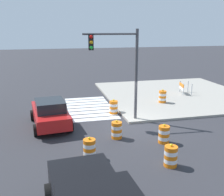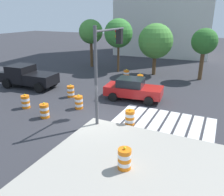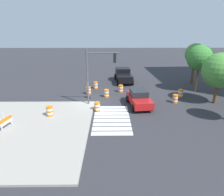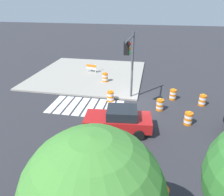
{
  "view_description": "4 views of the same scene",
  "coord_description": "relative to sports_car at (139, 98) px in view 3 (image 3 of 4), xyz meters",
  "views": [
    {
      "loc": [
        -14.77,
        4.57,
        5.76
      ],
      "look_at": [
        0.53,
        0.93,
        1.58
      ],
      "focal_mm": 43.22,
      "sensor_mm": 36.0,
      "label": 1
    },
    {
      "loc": [
        6.65,
        -11.32,
        6.21
      ],
      "look_at": [
        0.47,
        1.69,
        0.98
      ],
      "focal_mm": 37.39,
      "sensor_mm": 36.0,
      "label": 2
    },
    {
      "loc": [
        20.09,
        1.67,
        7.69
      ],
      "look_at": [
        1.46,
        1.84,
        1.06
      ],
      "focal_mm": 32.05,
      "sensor_mm": 36.0,
      "label": 3
    },
    {
      "loc": [
        -0.95,
        16.27,
        7.88
      ],
      "look_at": [
        1.88,
        1.59,
        0.87
      ],
      "focal_mm": 33.84,
      "sensor_mm": 36.0,
      "label": 4
    }
  ],
  "objects": [
    {
      "name": "ground_plane",
      "position": [
        -0.84,
        -4.63,
        -0.81
      ],
      "size": [
        120.0,
        120.0,
        0.0
      ],
      "primitive_type": "plane",
      "color": "#2D2D33"
    },
    {
      "name": "sidewalk_corner",
      "position": [
        5.16,
        -10.63,
        -0.74
      ],
      "size": [
        12.0,
        12.0,
        0.15
      ],
      "primitive_type": "cube",
      "color": "#9E998E",
      "rests_on": "ground"
    },
    {
      "name": "crosswalk_stripes",
      "position": [
        3.16,
        -2.83,
        -0.8
      ],
      "size": [
        5.85,
        3.2,
        0.02
      ],
      "color": "silver",
      "rests_on": "ground"
    },
    {
      "name": "sports_car",
      "position": [
        0.0,
        0.0,
        0.0
      ],
      "size": [
        4.47,
        2.49,
        1.63
      ],
      "color": "red",
      "rests_on": "ground"
    },
    {
      "name": "pickup_truck",
      "position": [
        -9.69,
        -1.03,
        0.16
      ],
      "size": [
        5.28,
        2.65,
        1.92
      ],
      "color": "black",
      "rests_on": "ground"
    },
    {
      "name": "traffic_barrel_near_corner",
      "position": [
        -2.64,
        5.19,
        -0.36
      ],
      "size": [
        0.56,
        0.56,
        1.02
      ],
      "color": "orange",
      "rests_on": "ground"
    },
    {
      "name": "traffic_barrel_crosswalk_end",
      "position": [
        1.4,
        -4.21,
        -0.36
      ],
      "size": [
        0.56,
        0.56,
        1.02
      ],
      "color": "orange",
      "rests_on": "ground"
    },
    {
      "name": "traffic_barrel_median_near",
      "position": [
        -4.58,
        -1.64,
        -0.36
      ],
      "size": [
        0.56,
        0.56,
        1.02
      ],
      "color": "orange",
      "rests_on": "ground"
    },
    {
      "name": "traffic_barrel_median_far",
      "position": [
        -2.69,
        -3.38,
        -0.36
      ],
      "size": [
        0.56,
        0.56,
        1.02
      ],
      "color": "orange",
      "rests_on": "ground"
    },
    {
      "name": "traffic_barrel_far_curb",
      "position": [
        -0.78,
        3.99,
        -0.36
      ],
      "size": [
        0.56,
        0.56,
        1.02
      ],
      "color": "orange",
      "rests_on": "ground"
    },
    {
      "name": "traffic_barrel_lane_center",
      "position": [
        -3.81,
        -5.58,
        -0.36
      ],
      "size": [
        0.56,
        0.56,
        1.02
      ],
      "color": "orange",
      "rests_on": "ground"
    },
    {
      "name": "traffic_barrel_opposite_curb",
      "position": [
        -6.09,
        -4.88,
        -0.36
      ],
      "size": [
        0.56,
        0.56,
        1.02
      ],
      "color": "orange",
      "rests_on": "ground"
    },
    {
      "name": "traffic_barrel_on_sidewalk",
      "position": [
        2.79,
        -8.38,
        -0.21
      ],
      "size": [
        0.56,
        0.56,
        1.02
      ],
      "color": "orange",
      "rests_on": "sidewalk_corner"
    },
    {
      "name": "construction_barricade",
      "position": [
        5.01,
        -11.28,
        -0.09
      ],
      "size": [
        1.37,
        1.02,
        1.0
      ],
      "color": "silver",
      "rests_on": "sidewalk_corner"
    },
    {
      "name": "traffic_light_pole",
      "position": [
        -0.18,
        -4.09,
        3.1
      ],
      "size": [
        0.48,
        3.29,
        5.5
      ],
      "color": "#4C4C51",
      "rests_on": "sidewalk_corner"
    },
    {
      "name": "street_tree_streetside_near",
      "position": [
        -4.67,
        7.76,
        3.4
      ],
      "size": [
        3.07,
        3.07,
        5.76
      ],
      "color": "brown",
      "rests_on": "ground"
    },
    {
      "name": "street_tree_streetside_far",
      "position": [
        -8.75,
        8.86,
        3.33
      ],
      "size": [
        2.83,
        2.83,
        5.6
      ],
      "color": "brown",
      "rests_on": "ground"
    },
    {
      "name": "street_tree_corner_lot",
      "position": [
        -0.67,
        8.2,
        2.71
      ],
      "size": [
        3.57,
        3.57,
        5.32
      ],
      "color": "brown",
      "rests_on": "ground"
    }
  ]
}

